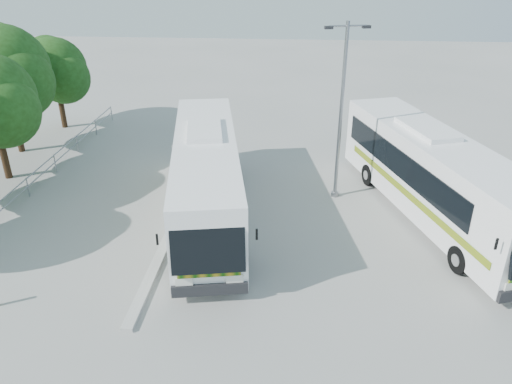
# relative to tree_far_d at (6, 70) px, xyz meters

# --- Properties ---
(ground) EXTENTS (100.00, 100.00, 0.00)m
(ground) POSITION_rel_tree_far_d_xyz_m (13.31, -8.80, -4.82)
(ground) COLOR #9E9E99
(ground) RESTS_ON ground
(kerb_divider) EXTENTS (0.40, 16.00, 0.15)m
(kerb_divider) POSITION_rel_tree_far_d_xyz_m (11.01, -6.80, -4.74)
(kerb_divider) COLOR #B2B2AD
(kerb_divider) RESTS_ON ground
(railing) EXTENTS (0.06, 22.00, 1.00)m
(railing) POSITION_rel_tree_far_d_xyz_m (3.31, -4.80, -4.08)
(railing) COLOR gray
(railing) RESTS_ON ground
(tree_far_d) EXTENTS (5.62, 5.30, 7.33)m
(tree_far_d) POSITION_rel_tree_far_d_xyz_m (0.00, 0.00, 0.00)
(tree_far_d) COLOR #382314
(tree_far_d) RESTS_ON ground
(tree_far_e) EXTENTS (4.54, 4.28, 5.92)m
(tree_far_e) POSITION_rel_tree_far_d_xyz_m (0.68, 4.50, -0.93)
(tree_far_e) COLOR #382314
(tree_far_e) RESTS_ON ground
(coach_main) EXTENTS (4.85, 13.23, 3.60)m
(coach_main) POSITION_rel_tree_far_d_xyz_m (12.32, -6.87, -2.84)
(coach_main) COLOR white
(coach_main) RESTS_ON ground
(coach_adjacent) EXTENTS (6.54, 13.40, 3.67)m
(coach_adjacent) POSITION_rel_tree_far_d_xyz_m (22.29, -6.23, -2.80)
(coach_adjacent) COLOR white
(coach_adjacent) RESTS_ON ground
(lamppost) EXTENTS (1.99, 0.61, 8.21)m
(lamppost) POSITION_rel_tree_far_d_xyz_m (18.20, -4.54, -0.28)
(lamppost) COLOR gray
(lamppost) RESTS_ON ground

